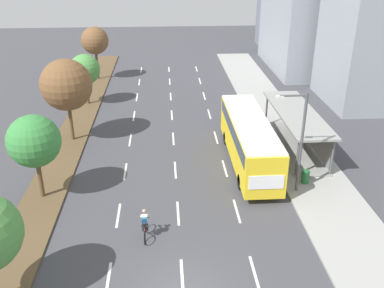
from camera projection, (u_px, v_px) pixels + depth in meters
name	position (u px, v px, depth m)	size (l,w,h in m)	color
median_strip	(76.00, 127.00, 37.05)	(2.60, 52.00, 0.12)	brown
sidewalk_right	(277.00, 122.00, 38.09)	(4.50, 52.00, 0.15)	#9E9E99
lane_divider_left	(130.00, 140.00, 34.81)	(0.14, 45.36, 0.01)	white
lane_divider_center	(173.00, 139.00, 35.02)	(0.14, 45.36, 0.01)	white
lane_divider_right	(216.00, 137.00, 35.23)	(0.14, 45.36, 0.01)	white
bus_shelter	(299.00, 126.00, 32.57)	(2.90, 10.10, 2.86)	gray
bus	(249.00, 137.00, 30.22)	(2.54, 11.29, 3.37)	yellow
cyclist	(145.00, 225.00, 22.92)	(0.46, 1.82, 1.71)	black
median_tree_second	(34.00, 141.00, 25.26)	(3.17, 3.17, 5.35)	brown
median_tree_third	(66.00, 85.00, 32.75)	(3.97, 3.97, 6.52)	brown
median_tree_fourth	(85.00, 70.00, 41.02)	(2.90, 2.90, 4.87)	brown
median_tree_fifth	(95.00, 41.00, 48.40)	(3.08, 3.08, 5.96)	brown
streetlight	(299.00, 137.00, 25.81)	(1.91, 0.24, 6.50)	#4C4C51
trash_bin	(305.00, 177.00, 28.11)	(0.52, 0.52, 0.85)	#286B38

